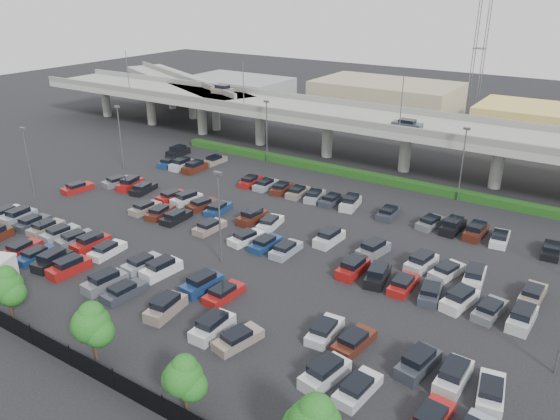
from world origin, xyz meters
The scene contains 10 objects.
ground centered at (0.00, 0.00, 0.00)m, with size 280.00×280.00×0.00m, color black.
overpass centered at (-0.25, 31.99, 6.97)m, with size 150.00×13.00×15.80m.
on_ramp centered at (-52.10, 43.05, 6.86)m, with size 50.93×30.13×8.80m.
hedge centered at (0.00, 25.00, 0.55)m, with size 66.00×1.60×1.10m, color #133E12.
fence centered at (-0.05, -28.00, 0.90)m, with size 70.00×0.10×2.00m.
tree_row centered at (0.70, -26.53, 3.52)m, with size 65.07×3.66×5.94m.
parked_cars centered at (-0.87, -3.50, 0.63)m, with size 63.04×41.58×1.67m.
light_poles centered at (-4.13, 2.00, 6.24)m, with size 66.90×48.38×10.30m.
distant_buildings centered at (12.38, 61.81, 3.74)m, with size 138.00×24.00×9.00m.
comm_tower centered at (4.00, 74.00, 15.61)m, with size 2.40×2.40×30.00m.
Camera 1 is at (33.86, -48.16, 28.05)m, focal length 35.00 mm.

